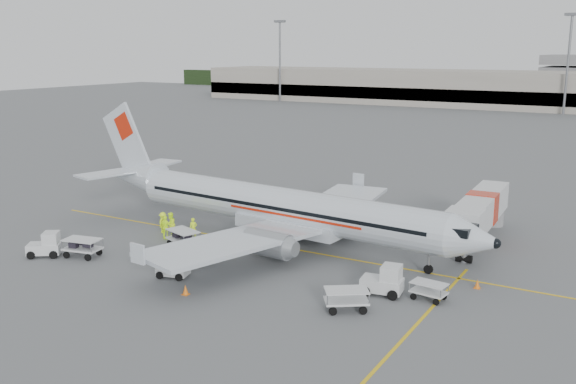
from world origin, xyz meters
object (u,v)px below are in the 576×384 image
tug_mid (173,266)px  tug_aft (44,244)px  aircraft (282,181)px  belt_loader (189,244)px  jet_bridge (481,218)px  tug_fore (382,279)px

tug_mid → tug_aft: size_ratio=0.87×
aircraft → tug_aft: 17.81m
belt_loader → tug_aft: bearing=-142.9°
aircraft → jet_bridge: size_ratio=2.40×
aircraft → jet_bridge: bearing=35.9°
belt_loader → tug_mid: (1.29, -3.33, -0.38)m
aircraft → belt_loader: size_ratio=8.27×
belt_loader → jet_bridge: bearing=52.4°
jet_bridge → belt_loader: 22.12m
tug_aft → aircraft: bearing=6.2°
tug_mid → tug_aft: 10.90m
tug_fore → tug_mid: 13.53m
tug_aft → tug_mid: bearing=-27.8°
belt_loader → tug_mid: size_ratio=2.13×
tug_fore → belt_loader: bearing=175.2°
aircraft → tug_fore: (10.58, -6.01, -3.91)m
belt_loader → tug_mid: bearing=-57.5°
aircraft → belt_loader: aircraft is taller
tug_fore → tug_mid: (-12.91, -4.04, -0.17)m
belt_loader → tug_mid: 3.59m
belt_loader → aircraft: bearing=73.0°
jet_bridge → tug_mid: jet_bridge is taller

